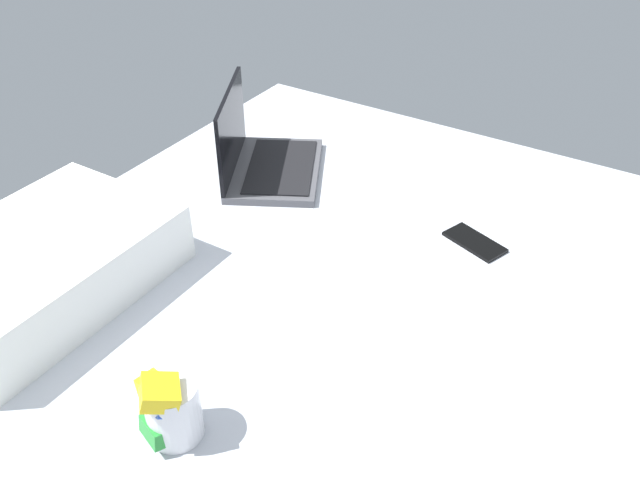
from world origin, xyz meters
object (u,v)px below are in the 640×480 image
(cell_phone, at_px, (475,242))
(pillow, at_px, (40,267))
(laptop, at_px, (263,158))
(snack_cup, at_px, (170,408))

(cell_phone, relative_size, pillow, 0.27)
(laptop, distance_m, cell_phone, 0.60)
(snack_cup, relative_size, cell_phone, 1.02)
(cell_phone, bearing_deg, snack_cup, 3.81)
(cell_phone, bearing_deg, pillow, -27.69)
(laptop, distance_m, pillow, 0.65)
(laptop, xyz_separation_m, cell_phone, (-0.01, -0.60, -0.04))
(laptop, xyz_separation_m, snack_cup, (-0.77, -0.38, 0.02))
(snack_cup, xyz_separation_m, cell_phone, (0.76, -0.22, -0.06))
(snack_cup, relative_size, pillow, 0.27)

